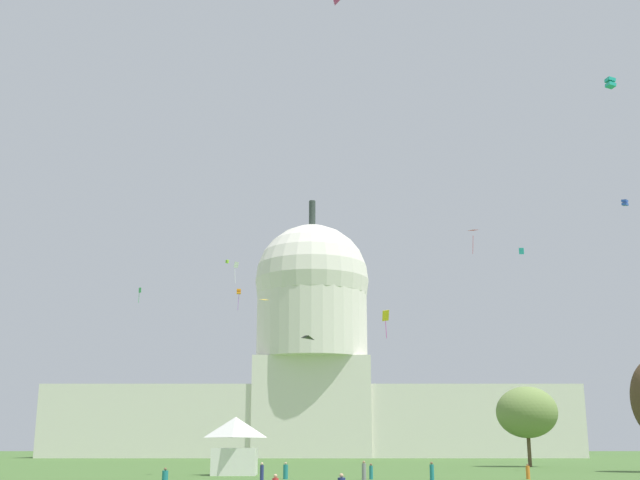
{
  "coord_description": "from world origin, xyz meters",
  "views": [
    {
      "loc": [
        -0.73,
        -26.17,
        3.24
      ],
      "look_at": [
        -1.16,
        71.76,
        28.36
      ],
      "focal_mm": 44.88,
      "sensor_mm": 36.0,
      "label": 1
    }
  ],
  "objects_px": {
    "kite_yellow_mid": "(389,317)",
    "kite_green_mid": "(143,291)",
    "person_navy_near_tent": "(265,473)",
    "kite_white_high": "(239,267)",
    "kite_turquoise_mid": "(614,82)",
    "person_teal_deep_crowd": "(375,472)",
    "capitol_building": "(315,364)",
    "kite_blue_mid": "(629,202)",
    "kite_red_high": "(476,233)",
    "person_teal_back_center": "(436,472)",
    "kite_magenta_high": "(344,3)",
    "person_grey_near_tree_west": "(368,471)",
    "tree_east_near": "(531,412)",
    "kite_orange_mid": "(242,292)",
    "kite_black_low": "(318,346)",
    "kite_lime_high": "(231,262)",
    "person_orange_front_right": "(532,472)",
    "event_tent": "(239,446)",
    "person_teal_mid_left": "(169,479)",
    "kite_cyan_mid": "(525,251)",
    "kite_gold_mid": "(268,301)",
    "person_teal_back_right": "(289,471)"
  },
  "relations": [
    {
      "from": "kite_cyan_mid",
      "to": "kite_turquoise_mid",
      "type": "xyz_separation_m",
      "value": [
        -2.74,
        -44.94,
        4.62
      ]
    },
    {
      "from": "kite_white_high",
      "to": "kite_yellow_mid",
      "type": "distance_m",
      "value": 56.5
    },
    {
      "from": "tree_east_near",
      "to": "kite_orange_mid",
      "type": "relative_size",
      "value": 2.7
    },
    {
      "from": "person_navy_near_tent",
      "to": "kite_white_high",
      "type": "relative_size",
      "value": 0.41
    },
    {
      "from": "person_teal_back_center",
      "to": "kite_white_high",
      "type": "height_order",
      "value": "kite_white_high"
    },
    {
      "from": "person_teal_deep_crowd",
      "to": "kite_green_mid",
      "type": "relative_size",
      "value": 0.49
    },
    {
      "from": "kite_cyan_mid",
      "to": "kite_gold_mid",
      "type": "bearing_deg",
      "value": -147.33
    },
    {
      "from": "person_orange_front_right",
      "to": "kite_turquoise_mid",
      "type": "height_order",
      "value": "kite_turquoise_mid"
    },
    {
      "from": "person_teal_back_center",
      "to": "kite_gold_mid",
      "type": "relative_size",
      "value": 1.1
    },
    {
      "from": "kite_magenta_high",
      "to": "person_teal_mid_left",
      "type": "bearing_deg",
      "value": 147.72
    },
    {
      "from": "person_navy_near_tent",
      "to": "person_orange_front_right",
      "type": "xyz_separation_m",
      "value": [
        25.27,
        7.82,
        -0.16
      ]
    },
    {
      "from": "kite_turquoise_mid",
      "to": "kite_red_high",
      "type": "height_order",
      "value": "kite_red_high"
    },
    {
      "from": "kite_orange_mid",
      "to": "capitol_building",
      "type": "bearing_deg",
      "value": -113.46
    },
    {
      "from": "kite_blue_mid",
      "to": "kite_cyan_mid",
      "type": "relative_size",
      "value": 0.98
    },
    {
      "from": "kite_cyan_mid",
      "to": "kite_red_high",
      "type": "height_order",
      "value": "kite_red_high"
    },
    {
      "from": "person_grey_near_tree_west",
      "to": "person_teal_back_center",
      "type": "relative_size",
      "value": 1.04
    },
    {
      "from": "tree_east_near",
      "to": "person_teal_back_center",
      "type": "distance_m",
      "value": 51.87
    },
    {
      "from": "person_navy_near_tent",
      "to": "kite_black_low",
      "type": "height_order",
      "value": "kite_black_low"
    },
    {
      "from": "tree_east_near",
      "to": "kite_red_high",
      "type": "xyz_separation_m",
      "value": [
        -3.16,
        18.95,
        33.42
      ]
    },
    {
      "from": "capitol_building",
      "to": "person_teal_mid_left",
      "type": "bearing_deg",
      "value": -93.75
    },
    {
      "from": "person_teal_back_center",
      "to": "kite_blue_mid",
      "type": "height_order",
      "value": "kite_blue_mid"
    },
    {
      "from": "capitol_building",
      "to": "kite_blue_mid",
      "type": "xyz_separation_m",
      "value": [
        41.1,
        -114.14,
        9.42
      ]
    },
    {
      "from": "kite_yellow_mid",
      "to": "kite_turquoise_mid",
      "type": "bearing_deg",
      "value": -45.0
    },
    {
      "from": "person_grey_near_tree_west",
      "to": "capitol_building",
      "type": "bearing_deg",
      "value": 35.85
    },
    {
      "from": "kite_turquoise_mid",
      "to": "person_teal_deep_crowd",
      "type": "bearing_deg",
      "value": -140.59
    },
    {
      "from": "person_teal_mid_left",
      "to": "kite_magenta_high",
      "type": "relative_size",
      "value": 0.95
    },
    {
      "from": "kite_lime_high",
      "to": "kite_black_low",
      "type": "relative_size",
      "value": 0.6
    },
    {
      "from": "kite_blue_mid",
      "to": "kite_lime_high",
      "type": "bearing_deg",
      "value": -99.94
    },
    {
      "from": "kite_lime_high",
      "to": "person_teal_deep_crowd",
      "type": "bearing_deg",
      "value": -123.33
    },
    {
      "from": "person_teal_deep_crowd",
      "to": "kite_gold_mid",
      "type": "relative_size",
      "value": 0.97
    },
    {
      "from": "person_teal_deep_crowd",
      "to": "kite_orange_mid",
      "type": "xyz_separation_m",
      "value": [
        -22.0,
        84.55,
        33.63
      ]
    },
    {
      "from": "person_teal_back_center",
      "to": "person_teal_back_right",
      "type": "bearing_deg",
      "value": -114.48
    },
    {
      "from": "person_teal_back_center",
      "to": "kite_magenta_high",
      "type": "height_order",
      "value": "kite_magenta_high"
    },
    {
      "from": "person_teal_back_center",
      "to": "person_teal_mid_left",
      "type": "height_order",
      "value": "person_teal_back_center"
    },
    {
      "from": "person_teal_mid_left",
      "to": "kite_white_high",
      "type": "relative_size",
      "value": 0.37
    },
    {
      "from": "kite_yellow_mid",
      "to": "kite_green_mid",
      "type": "bearing_deg",
      "value": 148.2
    },
    {
      "from": "person_navy_near_tent",
      "to": "kite_black_low",
      "type": "bearing_deg",
      "value": -89.49
    },
    {
      "from": "person_orange_front_right",
      "to": "kite_yellow_mid",
      "type": "xyz_separation_m",
      "value": [
        -11.79,
        20.53,
        18.34
      ]
    },
    {
      "from": "kite_lime_high",
      "to": "kite_red_high",
      "type": "bearing_deg",
      "value": -85.12
    },
    {
      "from": "person_teal_mid_left",
      "to": "kite_red_high",
      "type": "bearing_deg",
      "value": 49.42
    },
    {
      "from": "person_grey_near_tree_west",
      "to": "kite_white_high",
      "type": "relative_size",
      "value": 0.42
    },
    {
      "from": "event_tent",
      "to": "kite_orange_mid",
      "type": "xyz_separation_m",
      "value": [
        -7.7,
        74.06,
        31.17
      ]
    },
    {
      "from": "person_teal_back_center",
      "to": "person_grey_near_tree_west",
      "type": "bearing_deg",
      "value": -110.35
    },
    {
      "from": "kite_black_low",
      "to": "kite_magenta_high",
      "type": "bearing_deg",
      "value": -32.46
    },
    {
      "from": "person_orange_front_right",
      "to": "kite_blue_mid",
      "type": "relative_size",
      "value": 1.52
    },
    {
      "from": "kite_black_low",
      "to": "kite_turquoise_mid",
      "type": "bearing_deg",
      "value": -108.72
    },
    {
      "from": "tree_east_near",
      "to": "person_teal_back_center",
      "type": "height_order",
      "value": "tree_east_near"
    },
    {
      "from": "person_navy_near_tent",
      "to": "kite_magenta_high",
      "type": "relative_size",
      "value": 1.07
    },
    {
      "from": "kite_yellow_mid",
      "to": "kite_black_low",
      "type": "height_order",
      "value": "kite_yellow_mid"
    },
    {
      "from": "event_tent",
      "to": "person_navy_near_tent",
      "type": "distance_m",
      "value": 18.72
    }
  ]
}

